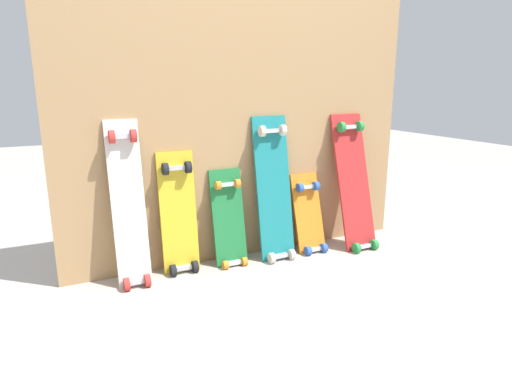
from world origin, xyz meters
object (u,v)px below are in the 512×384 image
at_px(skateboard_white, 129,210).
at_px(skateboard_red, 354,187).
at_px(skateboard_orange, 309,218).
at_px(skateboard_green, 229,224).
at_px(skateboard_teal, 274,194).
at_px(skateboard_yellow, 179,218).

xyz_separation_m(skateboard_white, skateboard_red, (1.42, -0.05, -0.01)).
relative_size(skateboard_orange, skateboard_red, 0.61).
height_order(skateboard_white, skateboard_red, skateboard_white).
relative_size(skateboard_green, skateboard_teal, 0.69).
bearing_deg(skateboard_yellow, skateboard_teal, -3.90).
bearing_deg(skateboard_red, skateboard_yellow, 175.56).
bearing_deg(skateboard_red, skateboard_white, 177.86).
relative_size(skateboard_yellow, skateboard_green, 1.18).
bearing_deg(skateboard_red, skateboard_green, 175.42).
bearing_deg(skateboard_green, skateboard_red, -4.58).
xyz_separation_m(skateboard_yellow, skateboard_red, (1.15, -0.09, 0.08)).
bearing_deg(skateboard_green, skateboard_yellow, 175.97).
bearing_deg(skateboard_white, skateboard_green, 1.53).
bearing_deg(skateboard_orange, skateboard_red, -8.62).
bearing_deg(skateboard_white, skateboard_yellow, 7.46).
relative_size(skateboard_white, skateboard_teal, 1.01).
relative_size(skateboard_teal, skateboard_orange, 1.66).
relative_size(skateboard_teal, skateboard_red, 1.00).
bearing_deg(skateboard_orange, skateboard_yellow, 177.12).
xyz_separation_m(skateboard_yellow, skateboard_green, (0.29, -0.02, -0.07)).
bearing_deg(skateboard_yellow, skateboard_white, -172.54).
bearing_deg(skateboard_yellow, skateboard_orange, -2.88).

